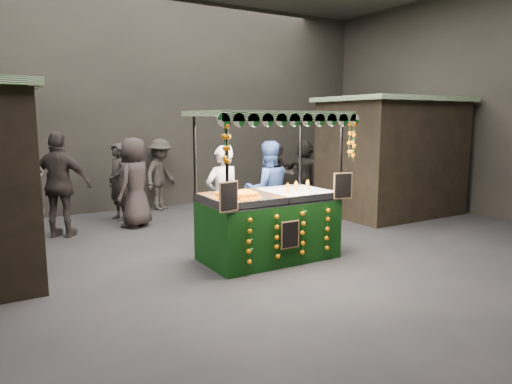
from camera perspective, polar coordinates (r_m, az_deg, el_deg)
ground at (r=7.26m, az=0.44°, el=-8.12°), size 12.00×12.00×0.00m
market_hall at (r=7.06m, az=0.47°, el=19.16°), size 12.10×10.10×5.05m
neighbour_stall_right at (r=10.96m, az=16.20°, el=4.26°), size 3.00×2.20×2.60m
juice_stall at (r=7.08m, az=1.73°, el=-2.76°), size 2.31×1.36×2.24m
vendor_grey at (r=7.70m, az=-4.12°, el=-0.64°), size 0.66×0.48×1.71m
vendor_blue at (r=8.23m, az=1.42°, el=0.17°), size 0.98×0.84×1.75m
shopper_0 at (r=8.17m, az=-26.76°, el=-0.17°), size 0.75×0.53×1.95m
shopper_1 at (r=11.20m, az=2.78°, el=1.98°), size 0.93×0.84×1.56m
shopper_2 at (r=9.11m, az=-22.83°, el=0.82°), size 1.20×1.00×1.92m
shopper_3 at (r=11.23m, az=-11.59°, el=2.13°), size 1.24×1.16×1.68m
shopper_4 at (r=9.50m, az=-14.58°, el=1.12°), size 1.03×1.00×1.78m
shopper_5 at (r=12.49m, az=6.00°, el=2.71°), size 1.03×1.53×1.58m
shopper_6 at (r=10.28m, az=-16.48°, el=1.20°), size 0.51×0.66×1.63m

